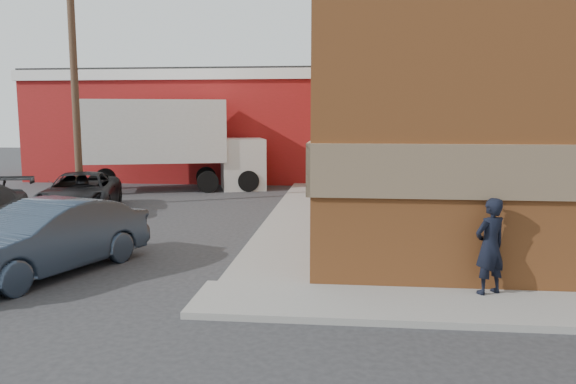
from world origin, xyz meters
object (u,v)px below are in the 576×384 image
(utility_pole, at_px, (74,75))
(sedan, at_px, (46,238))
(brick_building, at_px, (543,73))
(man, at_px, (490,246))
(warehouse, at_px, (198,125))
(suv_a, at_px, (80,193))
(box_truck, at_px, (172,139))

(utility_pole, xyz_separation_m, sedan, (3.44, -8.50, -3.98))
(brick_building, relative_size, sedan, 3.92)
(utility_pole, distance_m, man, 15.80)
(utility_pole, bearing_deg, brick_building, -0.02)
(warehouse, distance_m, suv_a, 12.44)
(utility_pole, relative_size, sedan, 1.93)
(utility_pole, distance_m, box_truck, 5.75)
(warehouse, xyz_separation_m, suv_a, (-0.88, -12.23, -2.13))
(utility_pole, height_order, suv_a, utility_pole)
(brick_building, relative_size, warehouse, 1.12)
(warehouse, distance_m, sedan, 19.70)
(brick_building, xyz_separation_m, man, (-3.75, -9.25, -3.69))
(brick_building, height_order, sedan, brick_building)
(brick_building, bearing_deg, warehouse, 142.80)
(man, height_order, sedan, man)
(brick_building, height_order, man, brick_building)
(sedan, relative_size, box_truck, 0.55)
(warehouse, bearing_deg, man, -62.05)
(man, bearing_deg, utility_pole, -67.37)
(utility_pole, height_order, box_truck, utility_pole)
(man, bearing_deg, sedan, -35.16)
(box_truck, bearing_deg, man, -70.06)
(utility_pole, bearing_deg, suv_a, -63.29)
(brick_building, height_order, suv_a, brick_building)
(sedan, bearing_deg, man, 15.07)
(brick_building, distance_m, man, 10.64)
(warehouse, height_order, man, warehouse)
(warehouse, height_order, suv_a, warehouse)
(brick_building, distance_m, sedan, 15.66)
(utility_pole, xyz_separation_m, box_truck, (1.97, 4.81, -2.45))
(brick_building, xyz_separation_m, utility_pole, (-16.00, 0.00, 0.06))
(warehouse, bearing_deg, sedan, -84.32)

